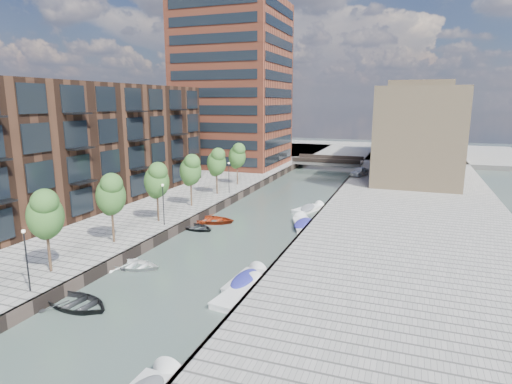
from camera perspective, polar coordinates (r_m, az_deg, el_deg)
The scene contains 29 objects.
water at distance 54.87m, azimuth 3.32°, elevation -1.69°, with size 300.00×300.00×0.00m, color #38473F.
quay_left at distance 73.45m, azimuth -24.65°, elevation 1.13°, with size 60.00×140.00×1.00m, color gray.
quay_right at distance 52.58m, azimuth 20.28°, elevation -2.47°, with size 20.00×140.00×1.00m, color gray.
quay_wall_left at distance 56.76m, azimuth -2.58°, elevation -0.70°, with size 0.25×140.00×1.00m, color #332823.
quay_wall_right at distance 53.37m, azimuth 9.61°, elevation -1.68°, with size 0.25×140.00×1.00m, color #332823.
far_closure at distance 112.81m, azimuth 12.23°, elevation 5.39°, with size 80.00×40.00×1.00m, color gray.
apartment_block at distance 54.38m, azimuth -20.61°, elevation 6.00°, with size 8.00×38.00×14.00m, color #321D13.
tower at distance 82.70m, azimuth -3.00°, elevation 14.09°, with size 18.00×18.00×30.00m, color brown.
tan_block_near at distance 73.24m, azimuth 20.77°, elevation 7.35°, with size 12.00×25.00×14.00m, color #A08662.
tan_block_far at distance 99.15m, azimuth 20.74°, elevation 8.95°, with size 12.00×20.00×16.00m, color #A08662.
bridge at distance 85.26m, azimuth 9.59°, elevation 4.03°, with size 13.00×6.00×1.30m.
tree_1 at distance 33.35m, azimuth -26.31°, elevation -2.55°, with size 2.50×2.50×5.95m.
tree_2 at distance 38.34m, azimuth -18.81°, elevation -0.17°, with size 2.50×2.50×5.95m.
tree_3 at distance 43.89m, azimuth -13.12°, elevation 1.64°, with size 2.50×2.50×5.95m.
tree_4 at distance 49.80m, azimuth -8.74°, elevation 3.02°, with size 2.50×2.50×5.95m.
tree_5 at distance 55.96m, azimuth -5.29°, elevation 4.09°, with size 2.50×2.50×5.95m.
tree_6 at distance 62.30m, azimuth -2.53°, elevation 4.93°, with size 2.50×2.50×5.95m.
lamp_0 at distance 30.97m, azimuth -28.32°, elevation -7.27°, with size 0.24×0.24×4.12m.
lamp_1 at distance 42.72m, azimuth -12.27°, elevation -1.06°, with size 0.24×0.24×4.12m.
lamp_2 at distance 56.60m, azimuth -3.63°, elevation 2.37°, with size 0.24×0.24×4.12m.
sloop_1 at distance 30.72m, azimuth -22.75°, elevation -13.96°, with size 3.55×4.97×1.03m, color black.
sloop_2 at distance 47.07m, azimuth -5.94°, elevation -4.05°, with size 3.67×5.14×1.07m, color #982B10.
sloop_3 at distance 35.81m, azimuth -15.98°, elevation -9.72°, with size 3.17×4.44×0.92m, color white.
sloop_4 at distance 44.83m, azimuth -8.01°, elevation -4.93°, with size 3.00×4.20×0.87m, color black.
motorboat_0 at distance 31.97m, azimuth -1.23°, elevation -11.57°, with size 1.87×4.73×1.55m.
motorboat_2 at distance 30.16m, azimuth -1.77°, elevation -13.26°, with size 2.36×5.17×1.66m.
motorboat_3 at distance 45.73m, azimuth 6.22°, elevation -4.27°, with size 3.41×5.40×1.70m.
motorboat_4 at distance 52.26m, azimuth 7.19°, elevation -2.24°, with size 3.28×4.99×1.58m.
car at distance 71.82m, azimuth 13.62°, elevation 2.67°, with size 1.75×4.35×1.48m, color silver.
Camera 1 is at (15.29, -11.07, 12.97)m, focal length 30.00 mm.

